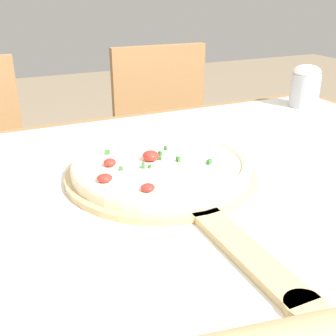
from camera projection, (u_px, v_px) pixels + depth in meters
dining_table at (175, 241)px, 0.77m from camera, size 1.48×1.00×0.75m
towel_cloth at (175, 195)px, 0.73m from camera, size 1.40×0.92×0.00m
pizza_peel at (167, 180)px, 0.77m from camera, size 0.36×0.60×0.01m
pizza at (161, 165)px, 0.78m from camera, size 0.33×0.33×0.04m
chair_right at (168, 144)px, 1.67m from camera, size 0.42×0.42×0.87m
flour_cup at (305, 86)px, 1.22m from camera, size 0.08×0.08×0.12m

